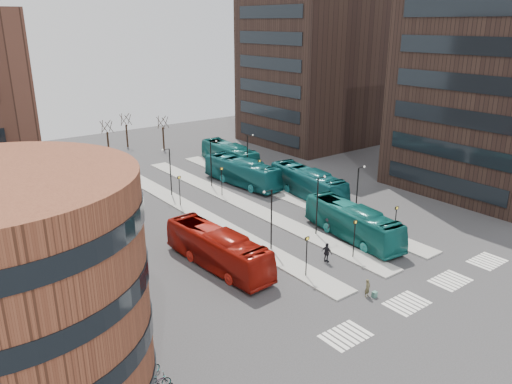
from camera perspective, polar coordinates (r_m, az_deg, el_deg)
ground at (r=40.89m, az=22.34°, el=-13.57°), size 160.00×160.00×0.00m
island_left at (r=57.38m, az=-6.33°, el=-2.60°), size 2.50×45.00×0.15m
island_mid at (r=60.46m, az=-1.47°, el=-1.35°), size 2.50×45.00×0.15m
island_right at (r=63.96m, az=2.88°, el=-0.22°), size 2.50×45.00×0.15m
suitcase at (r=41.93m, az=13.39°, el=-11.32°), size 0.40×0.33×0.49m
red_bus at (r=45.00m, az=-4.41°, el=-6.48°), size 3.75×12.71×3.49m
teal_bus_a at (r=51.55m, az=10.99°, el=-3.41°), size 4.37×12.65×3.45m
teal_bus_b at (r=67.31m, az=-1.62°, el=2.30°), size 4.04×13.00×3.57m
teal_bus_c at (r=62.91m, az=5.93°, el=1.03°), size 4.52×13.17×3.60m
teal_bus_d at (r=75.96m, az=-3.05°, el=4.22°), size 3.91×12.99×3.57m
traveller at (r=41.64m, az=12.63°, el=-10.66°), size 0.60×0.43×1.53m
commuter_a at (r=44.79m, az=-2.79°, el=-7.75°), size 1.01×0.86×1.83m
commuter_b at (r=46.43m, az=8.10°, el=-6.88°), size 0.65×1.17×1.89m
commuter_c at (r=52.68m, az=8.21°, el=-3.80°), size 1.17×1.23×1.68m
bicycle_near at (r=32.64m, az=-11.26°, el=-20.51°), size 1.81×0.97×0.91m
bicycle_far at (r=33.51m, az=-12.26°, el=-19.36°), size 1.87×0.96×0.93m
crosswalk_stripes at (r=43.91m, az=19.03°, el=-10.78°), size 22.35×2.40×0.01m
round_building at (r=29.66m, az=-27.00°, el=-11.52°), size 15.16×15.16×14.00m
tower_near at (r=71.11m, az=26.26°, el=12.18°), size 20.12×20.00×30.00m
tower_far at (r=91.58m, az=6.54°, el=15.02°), size 20.12×20.00×30.00m
sign_poles at (r=54.25m, az=2.52°, el=-1.16°), size 12.45×22.12×3.65m
lamp_posts at (r=58.18m, az=0.17°, el=1.48°), size 14.04×20.24×6.12m
bare_trees at (r=87.56m, az=-13.89°, el=6.29°), size 10.97×8.14×5.90m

